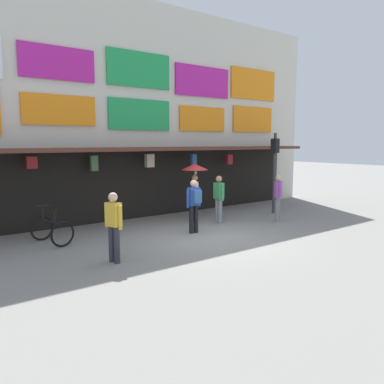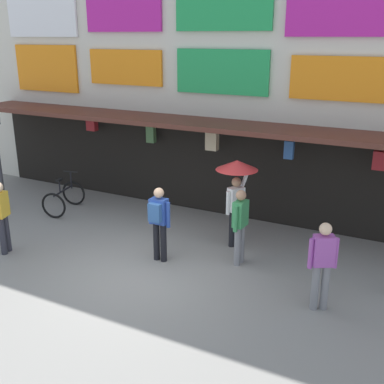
{
  "view_description": "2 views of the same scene",
  "coord_description": "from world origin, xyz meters",
  "px_view_note": "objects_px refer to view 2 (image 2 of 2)",
  "views": [
    {
      "loc": [
        -7.25,
        -8.79,
        2.84
      ],
      "look_at": [
        0.38,
        1.28,
        1.22
      ],
      "focal_mm": 36.36,
      "sensor_mm": 36.0,
      "label": 1
    },
    {
      "loc": [
        4.93,
        -7.29,
        4.73
      ],
      "look_at": [
        0.15,
        2.02,
        1.22
      ],
      "focal_mm": 43.93,
      "sensor_mm": 36.0,
      "label": 2
    }
  ],
  "objects_px": {
    "bicycle_parked": "(64,198)",
    "pedestrian_in_yellow": "(2,214)",
    "pedestrian_in_red": "(159,219)",
    "pedestrian_with_umbrella": "(237,179)",
    "pedestrian_in_white": "(240,223)",
    "pedestrian_in_purple": "(322,262)"
  },
  "relations": [
    {
      "from": "pedestrian_with_umbrella",
      "to": "pedestrian_in_red",
      "type": "xyz_separation_m",
      "value": [
        -1.17,
        -1.49,
        -0.66
      ]
    },
    {
      "from": "bicycle_parked",
      "to": "pedestrian_in_yellow",
      "type": "bearing_deg",
      "value": -76.73
    },
    {
      "from": "bicycle_parked",
      "to": "pedestrian_with_umbrella",
      "type": "bearing_deg",
      "value": 0.82
    },
    {
      "from": "pedestrian_in_white",
      "to": "bicycle_parked",
      "type": "bearing_deg",
      "value": 172.42
    },
    {
      "from": "pedestrian_in_purple",
      "to": "pedestrian_in_yellow",
      "type": "distance_m",
      "value": 6.95
    },
    {
      "from": "pedestrian_with_umbrella",
      "to": "pedestrian_in_purple",
      "type": "distance_m",
      "value": 3.08
    },
    {
      "from": "pedestrian_in_white",
      "to": "pedestrian_in_yellow",
      "type": "height_order",
      "value": "same"
    },
    {
      "from": "bicycle_parked",
      "to": "pedestrian_in_yellow",
      "type": "relative_size",
      "value": 0.77
    },
    {
      "from": "bicycle_parked",
      "to": "pedestrian_in_red",
      "type": "height_order",
      "value": "pedestrian_in_red"
    },
    {
      "from": "pedestrian_with_umbrella",
      "to": "pedestrian_in_white",
      "type": "bearing_deg",
      "value": -61.98
    },
    {
      "from": "bicycle_parked",
      "to": "pedestrian_in_white",
      "type": "height_order",
      "value": "pedestrian_in_white"
    },
    {
      "from": "pedestrian_in_white",
      "to": "pedestrian_in_red",
      "type": "height_order",
      "value": "same"
    },
    {
      "from": "pedestrian_in_white",
      "to": "pedestrian_in_red",
      "type": "relative_size",
      "value": 1.0
    },
    {
      "from": "bicycle_parked",
      "to": "pedestrian_in_red",
      "type": "distance_m",
      "value": 4.25
    },
    {
      "from": "bicycle_parked",
      "to": "pedestrian_in_white",
      "type": "distance_m",
      "value": 5.64
    },
    {
      "from": "pedestrian_in_purple",
      "to": "pedestrian_in_yellow",
      "type": "relative_size",
      "value": 1.0
    },
    {
      "from": "pedestrian_in_purple",
      "to": "pedestrian_in_red",
      "type": "relative_size",
      "value": 1.0
    },
    {
      "from": "pedestrian_in_purple",
      "to": "pedestrian_in_yellow",
      "type": "height_order",
      "value": "same"
    },
    {
      "from": "pedestrian_with_umbrella",
      "to": "pedestrian_in_red",
      "type": "distance_m",
      "value": 2.0
    },
    {
      "from": "bicycle_parked",
      "to": "pedestrian_in_purple",
      "type": "bearing_deg",
      "value": -13.09
    },
    {
      "from": "pedestrian_in_purple",
      "to": "pedestrian_in_white",
      "type": "relative_size",
      "value": 1.0
    },
    {
      "from": "bicycle_parked",
      "to": "pedestrian_in_yellow",
      "type": "distance_m",
      "value": 2.79
    }
  ]
}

